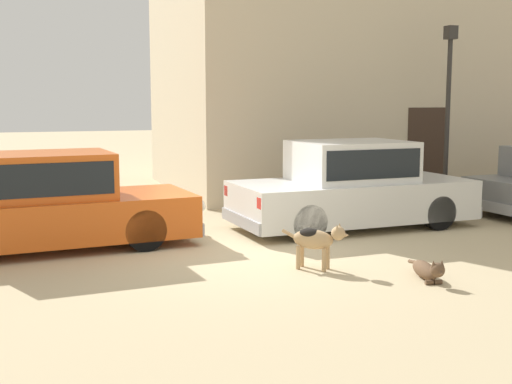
{
  "coord_description": "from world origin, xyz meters",
  "views": [
    {
      "loc": [
        -3.19,
        -9.18,
        2.3
      ],
      "look_at": [
        0.18,
        0.2,
        0.9
      ],
      "focal_mm": 46.74,
      "sensor_mm": 36.0,
      "label": 1
    }
  ],
  "objects_px": {
    "parked_sedan_nearest": "(45,202)",
    "street_lamp": "(448,92)",
    "stray_dog_spotted": "(316,239)",
    "stray_dog_tan": "(427,270)",
    "parked_sedan_second": "(352,185)"
  },
  "relations": [
    {
      "from": "stray_dog_tan",
      "to": "street_lamp",
      "type": "height_order",
      "value": "street_lamp"
    },
    {
      "from": "stray_dog_tan",
      "to": "parked_sedan_nearest",
      "type": "bearing_deg",
      "value": -117.24
    },
    {
      "from": "parked_sedan_nearest",
      "to": "parked_sedan_second",
      "type": "distance_m",
      "value": 5.27
    },
    {
      "from": "parked_sedan_second",
      "to": "parked_sedan_nearest",
      "type": "bearing_deg",
      "value": 177.64
    },
    {
      "from": "stray_dog_tan",
      "to": "parked_sedan_second",
      "type": "bearing_deg",
      "value": 178.57
    },
    {
      "from": "stray_dog_spotted",
      "to": "stray_dog_tan",
      "type": "distance_m",
      "value": 1.5
    },
    {
      "from": "parked_sedan_nearest",
      "to": "parked_sedan_second",
      "type": "relative_size",
      "value": 1.05
    },
    {
      "from": "parked_sedan_nearest",
      "to": "parked_sedan_second",
      "type": "xyz_separation_m",
      "value": [
        5.27,
        -0.01,
        0.03
      ]
    },
    {
      "from": "parked_sedan_nearest",
      "to": "stray_dog_spotted",
      "type": "height_order",
      "value": "parked_sedan_nearest"
    },
    {
      "from": "parked_sedan_second",
      "to": "street_lamp",
      "type": "relative_size",
      "value": 1.17
    },
    {
      "from": "parked_sedan_nearest",
      "to": "stray_dog_spotted",
      "type": "distance_m",
      "value": 4.26
    },
    {
      "from": "parked_sedan_second",
      "to": "street_lamp",
      "type": "bearing_deg",
      "value": 25.12
    },
    {
      "from": "parked_sedan_second",
      "to": "stray_dog_tan",
      "type": "bearing_deg",
      "value": -104.59
    },
    {
      "from": "parked_sedan_nearest",
      "to": "street_lamp",
      "type": "relative_size",
      "value": 1.23
    },
    {
      "from": "parked_sedan_second",
      "to": "stray_dog_tan",
      "type": "height_order",
      "value": "parked_sedan_second"
    }
  ]
}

